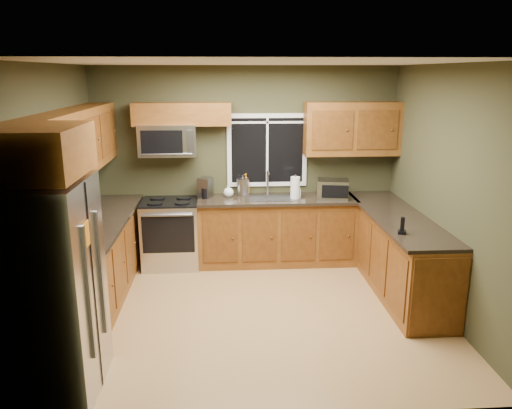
{
  "coord_description": "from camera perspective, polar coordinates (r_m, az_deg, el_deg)",
  "views": [
    {
      "loc": [
        -0.31,
        -5.12,
        2.6
      ],
      "look_at": [
        0.05,
        0.35,
        1.15
      ],
      "focal_mm": 35.0,
      "sensor_mm": 36.0,
      "label": 1
    }
  ],
  "objects": [
    {
      "name": "back_wall",
      "position": [
        7.04,
        -1.18,
        4.59
      ],
      "size": [
        4.2,
        0.0,
        4.2
      ],
      "primitive_type": "plane",
      "rotation": [
        1.57,
        0.0,
        0.0
      ],
      "color": "#35351F",
      "rests_on": "ground"
    },
    {
      "name": "countertop_back",
      "position": [
        6.84,
        2.44,
        0.6
      ],
      "size": [
        2.17,
        0.65,
        0.04
      ],
      "primitive_type": "cube",
      "color": "black",
      "rests_on": "base_cabinets_back"
    },
    {
      "name": "countertop_left",
      "position": [
        6.02,
        -17.69,
        -2.1
      ],
      "size": [
        0.65,
        2.65,
        0.04
      ],
      "primitive_type": "cube",
      "color": "black",
      "rests_on": "base_cabinets_left"
    },
    {
      "name": "toaster_oven",
      "position": [
        6.86,
        8.75,
        1.75
      ],
      "size": [
        0.46,
        0.39,
        0.26
      ],
      "color": "#B7B7BC",
      "rests_on": "countertop_back"
    },
    {
      "name": "kettle",
      "position": [
        6.94,
        -1.52,
        2.14
      ],
      "size": [
        0.19,
        0.19,
        0.3
      ],
      "color": "#B7B7BC",
      "rests_on": "countertop_back"
    },
    {
      "name": "floor",
      "position": [
        5.75,
        -0.28,
        -12.06
      ],
      "size": [
        4.2,
        4.2,
        0.0
      ],
      "primitive_type": "plane",
      "color": "#A07646",
      "rests_on": "ground"
    },
    {
      "name": "ceiling",
      "position": [
        5.13,
        -0.32,
        15.93
      ],
      "size": [
        4.2,
        4.2,
        0.0
      ],
      "primitive_type": "plane",
      "rotation": [
        3.14,
        0.0,
        0.0
      ],
      "color": "white",
      "rests_on": "back_wall"
    },
    {
      "name": "sink",
      "position": [
        6.84,
        1.47,
        0.88
      ],
      "size": [
        0.6,
        0.42,
        0.36
      ],
      "color": "slate",
      "rests_on": "countertop_back"
    },
    {
      "name": "window",
      "position": [
        7.01,
        1.29,
        6.22
      ],
      "size": [
        1.12,
        0.03,
        1.02
      ],
      "color": "white",
      "rests_on": "back_wall"
    },
    {
      "name": "microwave",
      "position": [
        6.82,
        -10.04,
        7.27
      ],
      "size": [
        0.76,
        0.41,
        0.42
      ],
      "color": "#B7B7BC",
      "rests_on": "back_wall"
    },
    {
      "name": "soap_bottle_c",
      "position": [
        6.89,
        -3.16,
        1.62
      ],
      "size": [
        0.18,
        0.18,
        0.18
      ],
      "primitive_type": "imported",
      "rotation": [
        0.0,
        0.0,
        0.38
      ],
      "color": "white",
      "rests_on": "countertop_back"
    },
    {
      "name": "paper_towel_roll",
      "position": [
        6.8,
        4.5,
        1.93
      ],
      "size": [
        0.15,
        0.15,
        0.33
      ],
      "color": "white",
      "rests_on": "countertop_back"
    },
    {
      "name": "countertop_peninsula",
      "position": [
        6.27,
        15.82,
        -1.3
      ],
      "size": [
        0.65,
        2.5,
        0.04
      ],
      "primitive_type": "cube",
      "color": "black",
      "rests_on": "base_cabinets_peninsula"
    },
    {
      "name": "left_wall",
      "position": [
        5.57,
        -22.41,
        0.7
      ],
      "size": [
        0.0,
        3.6,
        3.6
      ],
      "primitive_type": "plane",
      "rotation": [
        1.57,
        0.0,
        1.57
      ],
      "color": "#35351F",
      "rests_on": "ground"
    },
    {
      "name": "cordless_phone",
      "position": [
        5.53,
        16.36,
        -2.68
      ],
      "size": [
        0.1,
        0.1,
        0.18
      ],
      "color": "black",
      "rests_on": "countertop_peninsula"
    },
    {
      "name": "soap_bottle_a",
      "position": [
        6.99,
        -1.19,
        2.33
      ],
      "size": [
        0.15,
        0.15,
        0.3
      ],
      "primitive_type": "imported",
      "rotation": [
        0.0,
        0.0,
        -0.43
      ],
      "color": "#C06E12",
      "rests_on": "countertop_back"
    },
    {
      "name": "right_wall",
      "position": [
        5.79,
        20.92,
        1.36
      ],
      "size": [
        0.0,
        3.6,
        3.6
      ],
      "primitive_type": "plane",
      "rotation": [
        1.57,
        0.0,
        -1.57
      ],
      "color": "#35351F",
      "rests_on": "ground"
    },
    {
      "name": "range",
      "position": [
        6.97,
        -9.69,
        -3.21
      ],
      "size": [
        0.76,
        0.69,
        0.94
      ],
      "color": "#B7B7BC",
      "rests_on": "ground"
    },
    {
      "name": "front_wall",
      "position": [
        3.56,
        1.46,
        -5.76
      ],
      "size": [
        4.2,
        0.0,
        4.2
      ],
      "primitive_type": "plane",
      "rotation": [
        -1.57,
        0.0,
        0.0
      ],
      "color": "#35351F",
      "rests_on": "ground"
    },
    {
      "name": "coffee_maker",
      "position": [
        6.87,
        -5.84,
        1.86
      ],
      "size": [
        0.22,
        0.26,
        0.27
      ],
      "color": "slate",
      "rests_on": "countertop_back"
    },
    {
      "name": "soap_bottle_b",
      "position": [
        6.88,
        4.78,
        1.54
      ],
      "size": [
        0.08,
        0.08,
        0.17
      ],
      "primitive_type": "imported",
      "rotation": [
        0.0,
        0.0,
        0.0
      ],
      "color": "white",
      "rests_on": "countertop_back"
    },
    {
      "name": "upper_cabinets_back_right",
      "position": [
        7.02,
        10.91,
        8.51
      ],
      "size": [
        1.3,
        0.33,
        0.72
      ],
      "primitive_type": "cube",
      "color": "brown",
      "rests_on": "back_wall"
    },
    {
      "name": "upper_cabinets_left",
      "position": [
        5.87,
        -19.93,
        6.7
      ],
      "size": [
        0.33,
        2.65,
        0.72
      ],
      "primitive_type": "cube",
      "color": "brown",
      "rests_on": "left_wall"
    },
    {
      "name": "refrigerator",
      "position": [
        4.42,
        -22.6,
        -9.02
      ],
      "size": [
        0.74,
        0.9,
        1.8
      ],
      "color": "#B7B7BC",
      "rests_on": "ground"
    },
    {
      "name": "base_cabinets_peninsula",
      "position": [
        6.41,
        15.76,
        -5.35
      ],
      "size": [
        0.6,
        2.52,
        0.9
      ],
      "color": "brown",
      "rests_on": "ground"
    },
    {
      "name": "upper_cabinets_back_left",
      "position": [
        6.8,
        -8.44,
        10.19
      ],
      "size": [
        1.3,
        0.33,
        0.3
      ],
      "primitive_type": "cube",
      "color": "brown",
      "rests_on": "back_wall"
    },
    {
      "name": "base_cabinets_left",
      "position": [
        6.18,
        -17.58,
        -6.28
      ],
      "size": [
        0.6,
        2.65,
        0.9
      ],
      "primitive_type": "cube",
      "color": "brown",
      "rests_on": "ground"
    },
    {
      "name": "base_cabinets_back",
      "position": [
        7.0,
        2.37,
        -3.08
      ],
      "size": [
        2.17,
        0.6,
        0.9
      ],
      "primitive_type": "cube",
      "color": "brown",
      "rests_on": "ground"
    },
    {
      "name": "upper_cabinet_over_fridge",
      "position": [
        4.12,
        -24.17,
        5.56
      ],
      "size": [
        0.72,
        0.9,
        0.38
      ],
      "primitive_type": "cube",
      "color": "brown",
      "rests_on": "left_wall"
    }
  ]
}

